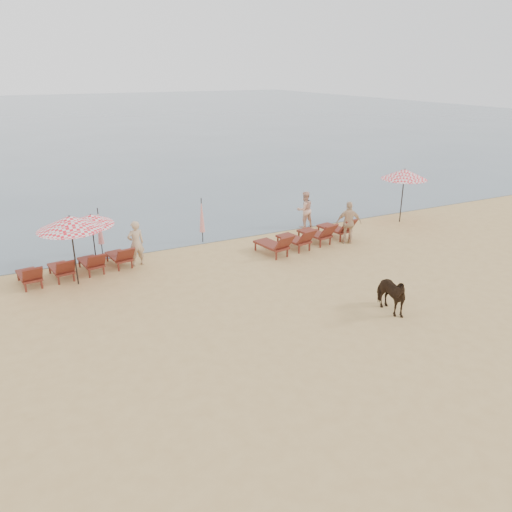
% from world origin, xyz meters
% --- Properties ---
extents(ground, '(120.00, 120.00, 0.00)m').
position_xyz_m(ground, '(0.00, 0.00, 0.00)').
color(ground, tan).
rests_on(ground, ground).
extents(sea, '(160.00, 140.00, 0.06)m').
position_xyz_m(sea, '(0.00, 80.00, 0.00)').
color(sea, '#51606B').
rests_on(sea, ground).
extents(lounger_cluster_left, '(4.25, 2.29, 0.64)m').
position_xyz_m(lounger_cluster_left, '(-5.68, 8.68, 0.45)').
color(lounger_cluster_left, maroon).
rests_on(lounger_cluster_left, ground).
extents(lounger_cluster_right, '(4.77, 2.72, 0.71)m').
position_xyz_m(lounger_cluster_right, '(3.89, 7.65, 0.50)').
color(lounger_cluster_right, maroon).
rests_on(lounger_cluster_right, ground).
extents(umbrella_open_left_a, '(2.29, 2.29, 2.61)m').
position_xyz_m(umbrella_open_left_a, '(-5.81, 7.91, 2.34)').
color(umbrella_open_left_a, black).
rests_on(umbrella_open_left_a, ground).
extents(umbrella_open_left_b, '(1.72, 1.75, 2.19)m').
position_xyz_m(umbrella_open_left_b, '(-4.87, 9.55, 1.90)').
color(umbrella_open_left_b, black).
rests_on(umbrella_open_left_b, ground).
extents(umbrella_open_right, '(2.24, 2.24, 2.73)m').
position_xyz_m(umbrella_open_right, '(10.08, 8.72, 2.46)').
color(umbrella_open_right, black).
rests_on(umbrella_open_right, ground).
extents(umbrella_closed_left, '(0.25, 0.25, 2.03)m').
position_xyz_m(umbrella_closed_left, '(-4.44, 10.63, 1.25)').
color(umbrella_closed_left, black).
rests_on(umbrella_closed_left, ground).
extents(umbrella_closed_right, '(0.25, 0.25, 2.06)m').
position_xyz_m(umbrella_closed_right, '(-0.08, 10.23, 1.27)').
color(umbrella_closed_right, black).
rests_on(umbrella_closed_right, ground).
extents(cow, '(0.75, 1.56, 1.30)m').
position_xyz_m(cow, '(2.82, 1.11, 0.65)').
color(cow, black).
rests_on(cow, ground).
extents(beachgoer_left, '(0.72, 0.52, 1.84)m').
position_xyz_m(beachgoer_left, '(-3.40, 8.79, 0.92)').
color(beachgoer_left, tan).
rests_on(beachgoer_left, ground).
extents(beachgoer_right_a, '(0.87, 0.68, 1.79)m').
position_xyz_m(beachgoer_right_a, '(5.23, 10.14, 0.89)').
color(beachgoer_right_a, '#E3AA8E').
rests_on(beachgoer_right_a, ground).
extents(beachgoer_right_b, '(1.21, 0.92, 1.91)m').
position_xyz_m(beachgoer_right_b, '(5.72, 7.23, 0.95)').
color(beachgoer_right_b, '#D7AF86').
rests_on(beachgoer_right_b, ground).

